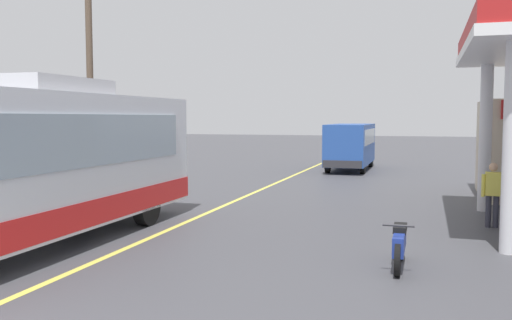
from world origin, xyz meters
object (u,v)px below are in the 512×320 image
object	(u,v)px
coach_bus_main	(21,170)
motorcycle_parked_forecourt	(399,244)
pedestrian_near_pump	(493,191)
minibus_opposing_lane	(351,142)

from	to	relation	value
coach_bus_main	motorcycle_parked_forecourt	distance (m)	7.76
pedestrian_near_pump	motorcycle_parked_forecourt	bearing A→B (deg)	-114.29
minibus_opposing_lane	motorcycle_parked_forecourt	world-z (taller)	minibus_opposing_lane
minibus_opposing_lane	pedestrian_near_pump	xyz separation A→B (m)	(5.52, -14.57, -0.54)
motorcycle_parked_forecourt	pedestrian_near_pump	xyz separation A→B (m)	(2.08, 4.60, 0.49)
minibus_opposing_lane	coach_bus_main	bearing A→B (deg)	-101.52
minibus_opposing_lane	pedestrian_near_pump	distance (m)	15.59
coach_bus_main	minibus_opposing_lane	size ratio (longest dim) A/B	1.80
motorcycle_parked_forecourt	pedestrian_near_pump	size ratio (longest dim) A/B	1.08
coach_bus_main	minibus_opposing_lane	xyz separation A→B (m)	(4.13, 20.26, -0.25)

